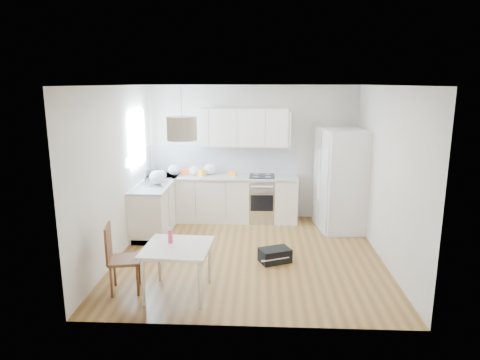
# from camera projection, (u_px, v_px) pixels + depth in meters

# --- Properties ---
(floor) EXTENTS (4.20, 4.20, 0.00)m
(floor) POSITION_uv_depth(u_px,v_px,m) (249.00, 255.00, 6.97)
(floor) COLOR brown
(floor) RESTS_ON ground
(ceiling) EXTENTS (4.20, 4.20, 0.00)m
(ceiling) POSITION_uv_depth(u_px,v_px,m) (250.00, 85.00, 6.37)
(ceiling) COLOR white
(ceiling) RESTS_ON wall_back
(wall_back) EXTENTS (4.20, 0.00, 4.20)m
(wall_back) POSITION_uv_depth(u_px,v_px,m) (252.00, 152.00, 8.71)
(wall_back) COLOR white
(wall_back) RESTS_ON floor
(wall_left) EXTENTS (0.00, 4.20, 4.20)m
(wall_left) POSITION_uv_depth(u_px,v_px,m) (117.00, 172.00, 6.77)
(wall_left) COLOR white
(wall_left) RESTS_ON floor
(wall_right) EXTENTS (0.00, 4.20, 4.20)m
(wall_right) POSITION_uv_depth(u_px,v_px,m) (386.00, 175.00, 6.57)
(wall_right) COLOR white
(wall_right) RESTS_ON floor
(window_glassblock) EXTENTS (0.02, 1.00, 1.00)m
(window_glassblock) POSITION_uv_depth(u_px,v_px,m) (137.00, 138.00, 7.80)
(window_glassblock) COLOR #BFE0F9
(window_glassblock) RESTS_ON wall_left
(cabinets_back) EXTENTS (3.00, 0.60, 0.88)m
(cabinets_back) POSITION_uv_depth(u_px,v_px,m) (222.00, 199.00, 8.65)
(cabinets_back) COLOR white
(cabinets_back) RESTS_ON floor
(cabinets_left) EXTENTS (0.60, 1.80, 0.88)m
(cabinets_left) POSITION_uv_depth(u_px,v_px,m) (157.00, 207.00, 8.12)
(cabinets_left) COLOR white
(cabinets_left) RESTS_ON floor
(counter_back) EXTENTS (3.02, 0.64, 0.04)m
(counter_back) POSITION_uv_depth(u_px,v_px,m) (222.00, 177.00, 8.55)
(counter_back) COLOR #B5B8BA
(counter_back) RESTS_ON cabinets_back
(counter_left) EXTENTS (0.64, 1.82, 0.04)m
(counter_left) POSITION_uv_depth(u_px,v_px,m) (156.00, 183.00, 8.02)
(counter_left) COLOR #B5B8BA
(counter_left) RESTS_ON cabinets_left
(backsplash_back) EXTENTS (3.00, 0.01, 0.58)m
(backsplash_back) POSITION_uv_depth(u_px,v_px,m) (223.00, 159.00, 8.77)
(backsplash_back) COLOR white
(backsplash_back) RESTS_ON wall_back
(backsplash_left) EXTENTS (0.01, 1.80, 0.58)m
(backsplash_left) POSITION_uv_depth(u_px,v_px,m) (139.00, 167.00, 7.97)
(backsplash_left) COLOR white
(backsplash_left) RESTS_ON wall_left
(upper_cabinets) EXTENTS (1.70, 0.32, 0.75)m
(upper_cabinets) POSITION_uv_depth(u_px,v_px,m) (245.00, 127.00, 8.45)
(upper_cabinets) COLOR white
(upper_cabinets) RESTS_ON wall_back
(range_oven) EXTENTS (0.50, 0.61, 0.88)m
(range_oven) POSITION_uv_depth(u_px,v_px,m) (262.00, 199.00, 8.62)
(range_oven) COLOR silver
(range_oven) RESTS_ON floor
(sink) EXTENTS (0.50, 0.80, 0.16)m
(sink) POSITION_uv_depth(u_px,v_px,m) (155.00, 183.00, 7.97)
(sink) COLOR silver
(sink) RESTS_ON counter_left
(refrigerator) EXTENTS (1.03, 1.07, 1.91)m
(refrigerator) POSITION_uv_depth(u_px,v_px,m) (343.00, 180.00, 8.01)
(refrigerator) COLOR white
(refrigerator) RESTS_ON floor
(dining_table) EXTENTS (0.89, 0.89, 0.67)m
(dining_table) POSITION_uv_depth(u_px,v_px,m) (177.00, 251.00, 5.55)
(dining_table) COLOR beige
(dining_table) RESTS_ON floor
(dining_chair) EXTENTS (0.46, 0.46, 0.94)m
(dining_chair) POSITION_uv_depth(u_px,v_px,m) (125.00, 258.00, 5.66)
(dining_chair) COLOR #442114
(dining_chair) RESTS_ON floor
(drink_bottle) EXTENTS (0.07, 0.07, 0.21)m
(drink_bottle) POSITION_uv_depth(u_px,v_px,m) (170.00, 235.00, 5.63)
(drink_bottle) COLOR #F6446D
(drink_bottle) RESTS_ON dining_table
(gym_bag) EXTENTS (0.55, 0.46, 0.21)m
(gym_bag) POSITION_uv_depth(u_px,v_px,m) (275.00, 255.00, 6.67)
(gym_bag) COLOR black
(gym_bag) RESTS_ON floor
(pendant_lamp) EXTENTS (0.48, 0.48, 0.29)m
(pendant_lamp) POSITION_uv_depth(u_px,v_px,m) (182.00, 128.00, 5.34)
(pendant_lamp) COLOR beige
(pendant_lamp) RESTS_ON ceiling
(grocery_bag_a) EXTENTS (0.24, 0.21, 0.22)m
(grocery_bag_a) POSITION_uv_depth(u_px,v_px,m) (174.00, 170.00, 8.58)
(grocery_bag_a) COLOR white
(grocery_bag_a) RESTS_ON counter_back
(grocery_bag_b) EXTENTS (0.21, 0.18, 0.19)m
(grocery_bag_b) POSITION_uv_depth(u_px,v_px,m) (195.00, 171.00, 8.57)
(grocery_bag_b) COLOR white
(grocery_bag_b) RESTS_ON counter_back
(grocery_bag_c) EXTENTS (0.25, 0.21, 0.23)m
(grocery_bag_c) POSITION_uv_depth(u_px,v_px,m) (210.00, 169.00, 8.63)
(grocery_bag_c) COLOR white
(grocery_bag_c) RESTS_ON counter_back
(grocery_bag_d) EXTENTS (0.21, 0.18, 0.19)m
(grocery_bag_d) POSITION_uv_depth(u_px,v_px,m) (161.00, 175.00, 8.19)
(grocery_bag_d) COLOR white
(grocery_bag_d) RESTS_ON counter_back
(grocery_bag_e) EXTENTS (0.29, 0.24, 0.26)m
(grocery_bag_e) POSITION_uv_depth(u_px,v_px,m) (157.00, 178.00, 7.80)
(grocery_bag_e) COLOR white
(grocery_bag_e) RESTS_ON counter_left
(snack_orange) EXTENTS (0.16, 0.12, 0.10)m
(snack_orange) POSITION_uv_depth(u_px,v_px,m) (233.00, 174.00, 8.52)
(snack_orange) COLOR orange
(snack_orange) RESTS_ON counter_back
(snack_yellow) EXTENTS (0.21, 0.19, 0.12)m
(snack_yellow) POSITION_uv_depth(u_px,v_px,m) (200.00, 173.00, 8.55)
(snack_yellow) COLOR yellow
(snack_yellow) RESTS_ON counter_back
(snack_red) EXTENTS (0.18, 0.13, 0.11)m
(snack_red) POSITION_uv_depth(u_px,v_px,m) (185.00, 172.00, 8.64)
(snack_red) COLOR #E4451C
(snack_red) RESTS_ON counter_back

